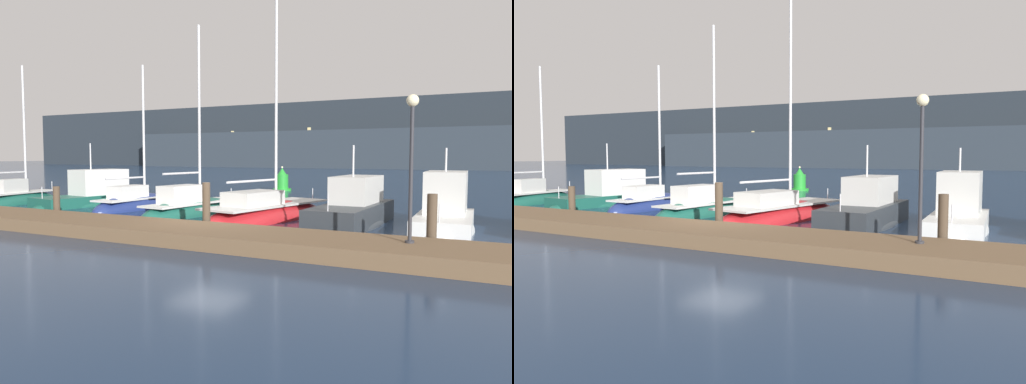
% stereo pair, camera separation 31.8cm
% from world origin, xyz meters
% --- Properties ---
extents(ground_plane, '(400.00, 400.00, 0.00)m').
position_xyz_m(ground_plane, '(0.00, 0.00, 0.00)').
color(ground_plane, '#192D4C').
extents(dock, '(39.76, 2.80, 0.45)m').
position_xyz_m(dock, '(0.00, -1.78, 0.23)').
color(dock, brown).
rests_on(dock, ground).
extents(mooring_pile_1, '(0.28, 0.28, 1.42)m').
position_xyz_m(mooring_pile_1, '(-7.60, -0.13, 0.71)').
color(mooring_pile_1, '#4C3D2D').
rests_on(mooring_pile_1, ground).
extents(mooring_pile_2, '(0.28, 0.28, 1.78)m').
position_xyz_m(mooring_pile_2, '(0.00, -0.13, 0.89)').
color(mooring_pile_2, '#4C3D2D').
rests_on(mooring_pile_2, ground).
extents(mooring_pile_3, '(0.28, 0.28, 1.65)m').
position_xyz_m(mooring_pile_3, '(7.60, -0.13, 0.83)').
color(mooring_pile_3, '#4C3D2D').
rests_on(mooring_pile_3, ground).
extents(sailboat_berth_1, '(2.03, 5.49, 8.49)m').
position_xyz_m(sailboat_berth_1, '(-15.09, 3.69, 0.15)').
color(sailboat_berth_1, '#195647').
rests_on(sailboat_berth_1, ground).
extents(motorboat_berth_2, '(3.25, 6.88, 3.93)m').
position_xyz_m(motorboat_berth_2, '(-11.15, 5.23, 0.33)').
color(motorboat_berth_2, '#195647').
rests_on(motorboat_berth_2, ground).
extents(sailboat_berth_3, '(1.81, 6.12, 8.14)m').
position_xyz_m(sailboat_berth_3, '(-7.56, 4.90, 0.10)').
color(sailboat_berth_3, navy).
rests_on(sailboat_berth_3, ground).
extents(sailboat_berth_4, '(2.36, 6.68, 9.47)m').
position_xyz_m(sailboat_berth_4, '(-3.54, 3.99, 0.13)').
color(sailboat_berth_4, '#195647').
rests_on(sailboat_berth_4, ground).
extents(sailboat_berth_5, '(3.75, 8.21, 11.55)m').
position_xyz_m(sailboat_berth_5, '(0.26, 4.07, 0.11)').
color(sailboat_berth_5, red).
rests_on(sailboat_berth_5, ground).
extents(motorboat_berth_6, '(2.14, 6.58, 3.67)m').
position_xyz_m(motorboat_berth_6, '(4.01, 4.12, 0.35)').
color(motorboat_berth_6, '#2D3338').
rests_on(motorboat_berth_6, ground).
extents(motorboat_berth_7, '(2.43, 5.91, 3.65)m').
position_xyz_m(motorboat_berth_7, '(7.36, 4.55, 0.35)').
color(motorboat_berth_7, white).
rests_on(motorboat_berth_7, ground).
extents(channel_buoy, '(1.43, 1.43, 1.89)m').
position_xyz_m(channel_buoy, '(-6.58, 20.39, 0.69)').
color(channel_buoy, green).
rests_on(channel_buoy, ground).
extents(dock_lamppost, '(0.32, 0.32, 3.85)m').
position_xyz_m(dock_lamppost, '(7.26, -1.50, 3.03)').
color(dock_lamppost, '#2D2D33').
rests_on(dock_lamppost, dock).
extents(hillside_backdrop, '(240.00, 23.00, 14.81)m').
position_xyz_m(hillside_backdrop, '(-0.38, 96.79, 6.83)').
color(hillside_backdrop, '#232B33').
rests_on(hillside_backdrop, ground).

